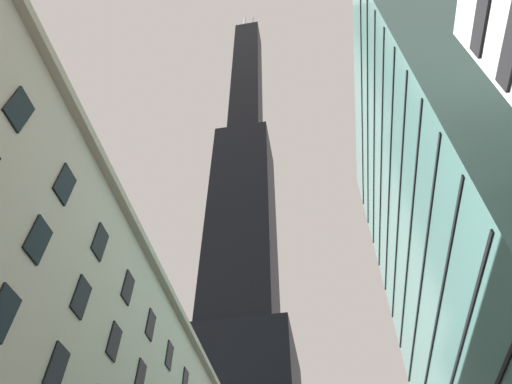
# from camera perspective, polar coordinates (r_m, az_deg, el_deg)

# --- Properties ---
(dark_skyscraper) EXTENTS (22.74, 22.74, 224.03)m
(dark_skyscraper) POSITION_cam_1_polar(r_m,az_deg,el_deg) (107.74, -1.86, -9.64)
(dark_skyscraper) COLOR black
(dark_skyscraper) RESTS_ON ground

